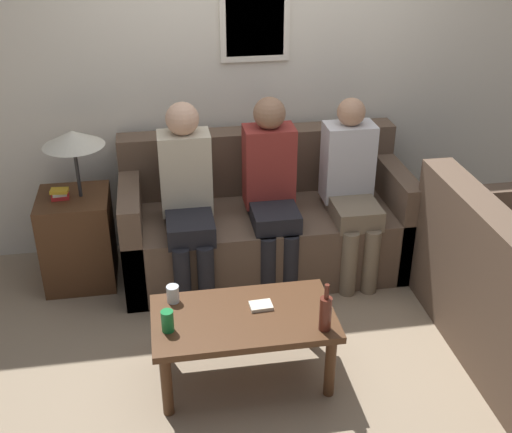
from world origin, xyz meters
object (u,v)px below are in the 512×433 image
drinking_glass (173,294)px  person_left (187,193)px  couch_main (264,223)px  coffee_table (244,325)px  person_right (351,184)px  wine_bottle (325,313)px  person_middle (271,185)px

drinking_glass → person_left: 0.85m
person_left → couch_main: bearing=18.8°
couch_main → coffee_table: size_ratio=1.99×
drinking_glass → person_left: size_ratio=0.08×
coffee_table → person_right: person_right is taller
coffee_table → wine_bottle: 0.48m
couch_main → drinking_glass: size_ratio=19.90×
person_left → person_middle: 0.57m
coffee_table → person_middle: size_ratio=0.78×
couch_main → wine_bottle: bearing=-86.8°
wine_bottle → person_middle: size_ratio=0.22×
wine_bottle → person_middle: person_middle is taller
couch_main → drinking_glass: bearing=-125.0°
coffee_table → person_middle: bearing=71.4°
couch_main → person_left: size_ratio=1.55×
drinking_glass → person_middle: 1.12m
wine_bottle → drinking_glass: 0.86m
person_middle → person_right: person_middle is taller
person_left → drinking_glass: bearing=-100.4°
person_left → person_right: (1.12, 0.01, -0.02)m
drinking_glass → person_left: (0.15, 0.81, 0.23)m
couch_main → person_right: person_right is taller
wine_bottle → person_middle: bearing=92.8°
person_right → person_left: bearing=-179.5°
coffee_table → person_left: (-0.22, 1.00, 0.34)m
person_left → person_right: person_left is taller
wine_bottle → drinking_glass: wine_bottle is taller
coffee_table → wine_bottle: (0.40, -0.19, 0.17)m
couch_main → wine_bottle: (0.08, -1.38, 0.20)m
wine_bottle → person_left: (-0.63, 1.19, 0.17)m
wine_bottle → person_left: size_ratio=0.22×
person_left → person_right: bearing=0.5°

